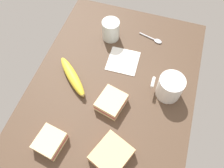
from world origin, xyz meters
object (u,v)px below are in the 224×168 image
banana (72,76)px  spoon (154,39)px  coffee_mug_black (170,87)px  sandwich_side (111,102)px  glass_of_milk (111,31)px  sandwich_main (50,142)px  sandwich_extra (111,155)px  paper_napkin (123,61)px

banana → spoon: banana is taller
coffee_mug_black → banana: bearing=97.9°
coffee_mug_black → sandwich_side: size_ratio=1.00×
glass_of_milk → spoon: size_ratio=0.82×
sandwich_main → sandwich_side: same height
sandwich_extra → sandwich_main: bearing=95.9°
sandwich_extra → glass_of_milk: size_ratio=1.64×
coffee_mug_black → glass_of_milk: coffee_mug_black is taller
sandwich_side → glass_of_milk: glass_of_milk is taller
glass_of_milk → banana: bearing=163.5°
sandwich_side → sandwich_extra: (-18.13, -5.86, 0.00)cm
sandwich_main → paper_napkin: size_ratio=0.84×
glass_of_milk → sandwich_extra: bearing=-162.0°
sandwich_extra → glass_of_milk: (50.16, 16.31, 1.85)cm
coffee_mug_black → spoon: (24.87, 10.64, -4.53)cm
coffee_mug_black → sandwich_side: bearing=120.4°
sandwich_side → banana: 19.13cm
spoon → sandwich_main: bearing=157.1°
sandwich_side → banana: bearing=71.3°
sandwich_main → sandwich_extra: (2.17, -21.09, 0.00)cm
spoon → glass_of_milk: bearing=102.3°
banana → paper_napkin: banana is taller
sandwich_side → paper_napkin: sandwich_side is taller
sandwich_side → spoon: 37.22cm
sandwich_side → paper_napkin: bearing=3.9°
coffee_mug_black → sandwich_main: coffee_mug_black is taller
coffee_mug_black → banana: (-5.17, 37.35, -2.92)cm
sandwich_main → banana: 26.60cm
coffee_mug_black → glass_of_milk: (20.73, 29.67, -0.86)cm
coffee_mug_black → spoon: coffee_mug_black is taller
sandwich_main → paper_napkin: sandwich_main is taller
spoon → paper_napkin: (-15.35, 10.02, -0.23)cm
spoon → paper_napkin: 18.33cm
sandwich_side → paper_napkin: size_ratio=0.94×
sandwich_main → spoon: 61.32cm
glass_of_milk → coffee_mug_black: bearing=-124.9°
coffee_mug_black → sandwich_extra: 32.44cm
sandwich_main → glass_of_milk: bearing=-5.2°
sandwich_main → glass_of_milk: (52.34, -4.78, 1.85)cm
coffee_mug_black → sandwich_main: (-31.61, 34.45, -2.71)cm
sandwich_side → paper_napkin: (20.82, 1.43, -2.05)cm
sandwich_extra → spoon: sandwich_extra is taller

